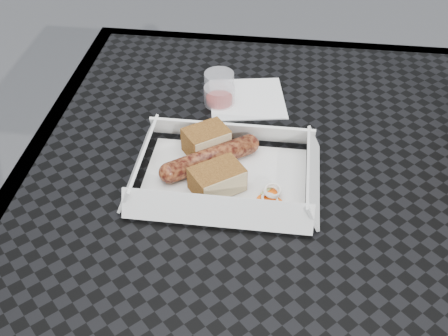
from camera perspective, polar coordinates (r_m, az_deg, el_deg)
name	(u,v)px	position (r m, az deg, el deg)	size (l,w,h in m)	color
patio_table	(295,215)	(0.84, 7.18, -4.73)	(0.80, 0.80, 0.74)	black
food_tray	(225,179)	(0.77, 0.09, -1.10)	(0.22, 0.15, 0.00)	white
bratwurst	(210,158)	(0.78, -1.39, 1.02)	(0.13, 0.10, 0.03)	brown
bread_near	(206,141)	(0.80, -1.82, 2.80)	(0.06, 0.04, 0.04)	brown
bread_far	(217,179)	(0.74, -0.71, -1.15)	(0.07, 0.04, 0.03)	brown
veg_garnish	(270,199)	(0.74, 4.65, -3.11)	(0.03, 0.03, 0.00)	#FC5D0A
napkin	(247,99)	(0.93, 2.36, 7.05)	(0.12, 0.12, 0.00)	white
condiment_cup_sauce	(219,95)	(0.91, -0.47, 7.39)	(0.05, 0.05, 0.03)	#99120B
condiment_cup_empty	(219,81)	(0.95, -0.49, 8.79)	(0.05, 0.05, 0.03)	silver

